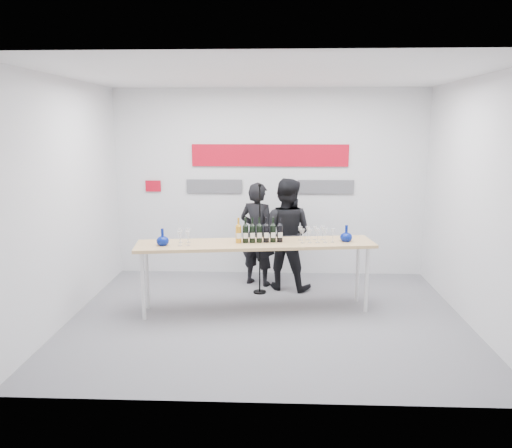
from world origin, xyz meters
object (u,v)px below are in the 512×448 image
(presenter_right, at_px, (286,234))
(presenter_left, at_px, (258,234))
(mic_stand, at_px, (260,260))
(tasting_table, at_px, (256,248))

(presenter_right, bearing_deg, presenter_left, -2.48)
(presenter_right, relative_size, mic_stand, 1.03)
(mic_stand, bearing_deg, presenter_left, 112.83)
(presenter_left, bearing_deg, presenter_right, -175.94)
(presenter_left, xyz_separation_m, presenter_right, (0.42, -0.16, 0.04))
(tasting_table, xyz_separation_m, presenter_right, (0.41, 0.95, -0.02))
(presenter_left, xyz_separation_m, mic_stand, (0.05, -0.41, -0.30))
(tasting_table, height_order, presenter_left, presenter_left)
(tasting_table, relative_size, presenter_right, 1.88)
(tasting_table, distance_m, presenter_right, 1.03)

